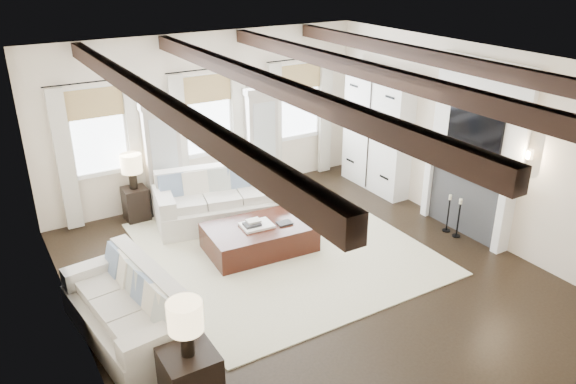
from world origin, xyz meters
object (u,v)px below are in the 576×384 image
sofa_left (132,311)px  side_table_front (190,375)px  sofa_back (220,201)px  side_table_back (136,204)px  ottoman (259,238)px

sofa_left → side_table_front: bearing=-80.8°
sofa_left → side_table_front: size_ratio=3.83×
sofa_back → side_table_back: bearing=146.5°
side_table_back → sofa_left: bearing=-107.8°
ottoman → side_table_back: size_ratio=2.74×
sofa_back → sofa_left: bearing=-134.0°
ottoman → side_table_back: (-1.39, 2.15, 0.09)m
sofa_back → side_table_front: sofa_back is taller
ottoman → sofa_left: bearing=-151.3°
sofa_back → side_table_front: 4.37m
sofa_left → ottoman: bearing=24.8°
side_table_front → side_table_back: side_table_back is taller
sofa_left → ottoman: sofa_left is taller
ottoman → sofa_back: bearing=98.0°
sofa_left → side_table_front: sofa_left is taller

